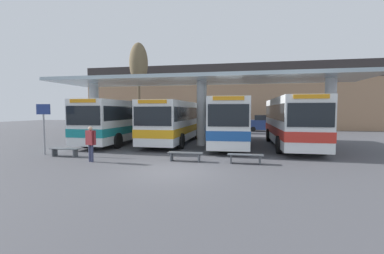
# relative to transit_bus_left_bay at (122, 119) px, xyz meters

# --- Properties ---
(ground_plane) EXTENTS (100.00, 100.00, 0.00)m
(ground_plane) POSITION_rel_transit_bus_left_bay_xyz_m (6.66, -8.78, -1.85)
(ground_plane) COLOR #4C4C51
(townhouse_backdrop) EXTENTS (40.00, 0.58, 8.91)m
(townhouse_backdrop) POSITION_rel_transit_bus_left_bay_xyz_m (6.66, 16.20, 3.34)
(townhouse_backdrop) COLOR #9E7A5B
(townhouse_backdrop) RESTS_ON ground_plane
(station_canopy) EXTENTS (22.43, 5.51, 4.96)m
(station_canopy) POSITION_rel_transit_bus_left_bay_xyz_m (6.66, -0.60, 2.50)
(station_canopy) COLOR silver
(station_canopy) RESTS_ON ground_plane
(transit_bus_left_bay) EXTENTS (2.78, 10.31, 3.32)m
(transit_bus_left_bay) POSITION_rel_transit_bus_left_bay_xyz_m (0.00, 0.00, 0.00)
(transit_bus_left_bay) COLOR white
(transit_bus_left_bay) RESTS_ON ground_plane
(transit_bus_center_bay) EXTENTS (2.87, 10.84, 3.26)m
(transit_bus_center_bay) POSITION_rel_transit_bus_left_bay_xyz_m (4.29, 0.81, -0.03)
(transit_bus_center_bay) COLOR white
(transit_bus_center_bay) RESTS_ON ground_plane
(transit_bus_right_bay) EXTENTS (3.08, 11.60, 3.40)m
(transit_bus_right_bay) POSITION_rel_transit_bus_left_bay_xyz_m (8.58, 0.62, 0.03)
(transit_bus_right_bay) COLOR white
(transit_bus_right_bay) RESTS_ON ground_plane
(transit_bus_far_right_bay) EXTENTS (2.79, 10.46, 3.44)m
(transit_bus_far_right_bay) POSITION_rel_transit_bus_left_bay_xyz_m (13.01, -0.06, 0.06)
(transit_bus_far_right_bay) COLOR white
(transit_bus_far_right_bay) RESTS_ON ground_plane
(waiting_bench_near_pillar) EXTENTS (1.79, 0.44, 0.46)m
(waiting_bench_near_pillar) POSITION_rel_transit_bus_left_bay_xyz_m (6.78, -6.66, -1.51)
(waiting_bench_near_pillar) COLOR #4C5156
(waiting_bench_near_pillar) RESTS_ON ground_plane
(waiting_bench_mid_platform) EXTENTS (1.65, 0.44, 0.46)m
(waiting_bench_mid_platform) POSITION_rel_transit_bus_left_bay_xyz_m (-0.14, -6.66, -1.51)
(waiting_bench_mid_platform) COLOR #4C5156
(waiting_bench_mid_platform) RESTS_ON ground_plane
(waiting_bench_far_platform) EXTENTS (1.72, 0.44, 0.46)m
(waiting_bench_far_platform) POSITION_rel_transit_bus_left_bay_xyz_m (9.78, -6.66, -1.51)
(waiting_bench_far_platform) COLOR #4C5156
(waiting_bench_far_platform) RESTS_ON ground_plane
(info_sign_platform) EXTENTS (0.90, 0.09, 2.96)m
(info_sign_platform) POSITION_rel_transit_bus_left_bay_xyz_m (-1.79, -6.26, 0.26)
(info_sign_platform) COLOR gray
(info_sign_platform) RESTS_ON ground_plane
(pedestrian_waiting) EXTENTS (0.65, 0.39, 1.79)m
(pedestrian_waiting) POSITION_rel_transit_bus_left_bay_xyz_m (2.15, -7.70, -0.76)
(pedestrian_waiting) COLOR #333856
(pedestrian_waiting) RESTS_ON ground_plane
(poplar_tree_behind_left) EXTENTS (2.26, 2.26, 10.87)m
(poplar_tree_behind_left) POSITION_rel_transit_bus_left_bay_xyz_m (-2.99, 10.79, 6.40)
(poplar_tree_behind_left) COLOR brown
(poplar_tree_behind_left) RESTS_ON ground_plane
(parked_car_street) EXTENTS (4.60, 2.17, 2.01)m
(parked_car_street) POSITION_rel_transit_bus_left_bay_xyz_m (12.35, 13.42, -0.88)
(parked_car_street) COLOR navy
(parked_car_street) RESTS_ON ground_plane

